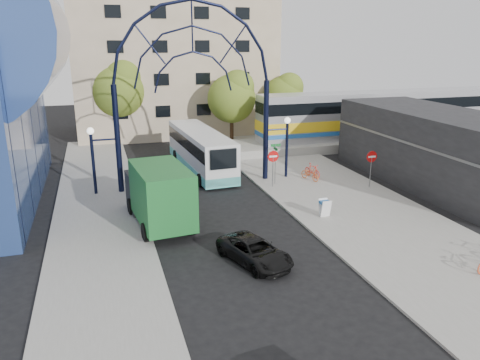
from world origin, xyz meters
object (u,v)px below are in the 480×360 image
object	(u,v)px
sandwich_board	(325,206)
tree_north_c	(285,95)
city_bus	(200,150)
do_not_enter_sign	(371,160)
street_name_sign	(275,155)
black_suv	(255,251)
train_car	(386,114)
green_truck	(158,194)
bike_near_a	(310,174)
tree_north_a	(233,96)
tree_north_b	(119,88)
gateway_arch	(193,57)
bike_near_b	(312,170)
stop_sign	(273,160)

from	to	relation	value
sandwich_board	tree_north_c	world-z (taller)	tree_north_c
sandwich_board	city_bus	size ratio (longest dim) A/B	0.09
do_not_enter_sign	street_name_sign	bearing A→B (deg)	155.84
black_suv	train_car	bearing A→B (deg)	26.30
street_name_sign	green_truck	bearing A→B (deg)	-151.42
black_suv	bike_near_a	bearing A→B (deg)	35.14
tree_north_a	city_bus	xyz separation A→B (m)	(-4.94, -7.98, -3.02)
tree_north_c	tree_north_b	bearing A→B (deg)	172.88
gateway_arch	city_bus	bearing A→B (deg)	73.27
street_name_sign	sandwich_board	size ratio (longest dim) A/B	2.83
bike_near_b	tree_north_c	bearing A→B (deg)	61.25
street_name_sign	tree_north_b	size ratio (longest dim) A/B	0.35
gateway_arch	tree_north_a	distance (m)	13.98
stop_sign	train_car	world-z (taller)	train_car
tree_north_a	sandwich_board	bearing A→B (deg)	-91.50
train_car	bike_near_a	size ratio (longest dim) A/B	14.84
tree_north_a	tree_north_b	bearing A→B (deg)	158.20
street_name_sign	tree_north_c	size ratio (longest dim) A/B	0.43
gateway_arch	train_car	bearing A→B (deg)	21.80
tree_north_a	green_truck	size ratio (longest dim) A/B	1.01
bike_near_a	tree_north_a	bearing A→B (deg)	78.74
sandwich_board	green_truck	xyz separation A→B (m)	(-8.96, 1.96, 0.96)
sandwich_board	bike_near_a	bearing A→B (deg)	71.26
tree_north_a	tree_north_b	xyz separation A→B (m)	(-10.00, 4.00, 0.66)
train_car	green_truck	size ratio (longest dim) A/B	3.61
black_suv	tree_north_b	bearing A→B (deg)	79.22
gateway_arch	street_name_sign	bearing A→B (deg)	-15.07
stop_sign	sandwich_board	bearing A→B (deg)	-82.43
stop_sign	green_truck	distance (m)	9.12
city_bus	bike_near_b	size ratio (longest dim) A/B	6.75
tree_north_b	tree_north_a	bearing A→B (deg)	-21.80
do_not_enter_sign	street_name_sign	world-z (taller)	street_name_sign
stop_sign	tree_north_c	size ratio (longest dim) A/B	0.38
do_not_enter_sign	tree_north_a	distance (m)	16.86
sandwich_board	bike_near_a	xyz separation A→B (m)	(2.28, 6.71, -0.18)
bike_near_b	city_bus	bearing A→B (deg)	132.57
stop_sign	tree_north_a	world-z (taller)	tree_north_a
tree_north_b	bike_near_b	bearing A→B (deg)	-53.76
tree_north_a	bike_near_a	bearing A→B (deg)	-82.45
stop_sign	do_not_enter_sign	size ratio (longest dim) A/B	1.01
tree_north_b	green_truck	xyz separation A→B (m)	(0.52, -21.99, -3.56)
gateway_arch	city_bus	world-z (taller)	gateway_arch
tree_north_b	black_suv	bearing A→B (deg)	-81.90
stop_sign	do_not_enter_sign	distance (m)	6.51
sandwich_board	green_truck	world-z (taller)	green_truck
gateway_arch	do_not_enter_sign	xyz separation A→B (m)	(11.00, -4.00, -6.58)
stop_sign	black_suv	world-z (taller)	stop_sign
stop_sign	tree_north_b	size ratio (longest dim) A/B	0.31
gateway_arch	bike_near_b	xyz separation A→B (m)	(8.33, -0.73, -7.94)
do_not_enter_sign	train_car	bearing A→B (deg)	53.13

